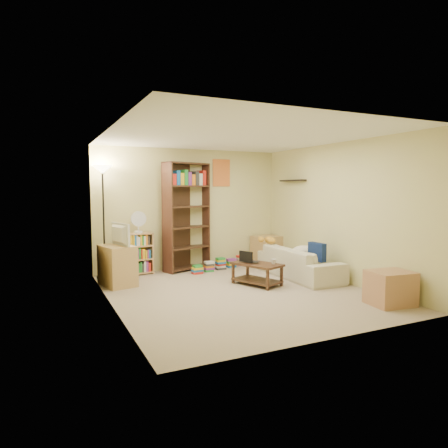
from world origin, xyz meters
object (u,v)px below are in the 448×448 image
at_px(sofa, 299,262).
at_px(laptop, 250,261).
at_px(coffee_table, 257,271).
at_px(floor_lamp, 103,188).
at_px(tabby_cat, 268,240).
at_px(tv_stand, 117,266).
at_px(tall_bookshelf, 187,214).
at_px(short_bookshelf, 136,254).
at_px(television, 117,234).
at_px(mug, 274,262).
at_px(side_table, 267,250).
at_px(desk_fan, 138,221).
at_px(end_cabinet, 390,288).

relative_size(sofa, laptop, 4.83).
xyz_separation_m(coffee_table, floor_lamp, (-2.32, 1.73, 1.44)).
xyz_separation_m(tabby_cat, tv_stand, (-3.02, 0.04, -0.29)).
height_order(tall_bookshelf, short_bookshelf, tall_bookshelf).
distance_m(laptop, television, 2.37).
xyz_separation_m(laptop, television, (-2.16, 0.84, 0.50)).
bearing_deg(laptop, mug, 173.40).
bearing_deg(coffee_table, short_bookshelf, 112.62).
xyz_separation_m(coffee_table, laptop, (-0.06, 0.13, 0.16)).
height_order(short_bookshelf, side_table, short_bookshelf).
xyz_separation_m(laptop, desk_fan, (-1.61, 1.55, 0.66)).
bearing_deg(short_bookshelf, side_table, -5.94).
distance_m(coffee_table, television, 2.51).
distance_m(tall_bookshelf, short_bookshelf, 1.29).
distance_m(mug, end_cabinet, 1.93).
height_order(sofa, tall_bookshelf, tall_bookshelf).
relative_size(sofa, mug, 16.15).
relative_size(laptop, short_bookshelf, 0.49).
distance_m(tabby_cat, side_table, 0.87).
height_order(tv_stand, television, television).
bearing_deg(side_table, mug, -118.32).
bearing_deg(coffee_table, tall_bookshelf, 88.94).
xyz_separation_m(mug, tall_bookshelf, (-0.88, 1.93, 0.74)).
relative_size(tv_stand, end_cabinet, 1.19).
bearing_deg(desk_fan, coffee_table, -45.18).
bearing_deg(sofa, mug, 116.61).
xyz_separation_m(tv_stand, desk_fan, (0.54, 0.71, 0.70)).
distance_m(tabby_cat, mug, 1.29).
bearing_deg(television, sofa, -117.34).
relative_size(television, short_bookshelf, 0.82).
height_order(laptop, floor_lamp, floor_lamp).
height_order(sofa, end_cabinet, sofa).
xyz_separation_m(floor_lamp, side_table, (3.52, -0.09, -1.37)).
distance_m(television, tall_bookshelf, 1.74).
bearing_deg(side_table, coffee_table, -126.25).
bearing_deg(end_cabinet, floor_lamp, 133.72).
distance_m(coffee_table, laptop, 0.21).
distance_m(television, end_cabinet, 4.45).
bearing_deg(tabby_cat, end_cabinet, -83.29).
bearing_deg(side_table, floor_lamp, 178.57).
xyz_separation_m(sofa, desk_fan, (-2.71, 1.50, 0.77)).
xyz_separation_m(mug, desk_fan, (-1.89, 1.88, 0.63)).
bearing_deg(side_table, sofa, -96.68).
xyz_separation_m(coffee_table, side_table, (1.20, 1.64, 0.07)).
bearing_deg(coffee_table, end_cabinet, -81.19).
distance_m(tabby_cat, television, 3.03).
distance_m(sofa, floor_lamp, 3.94).
bearing_deg(sofa, television, 77.83).
distance_m(tv_stand, television, 0.54).
distance_m(side_table, end_cabinet, 3.52).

